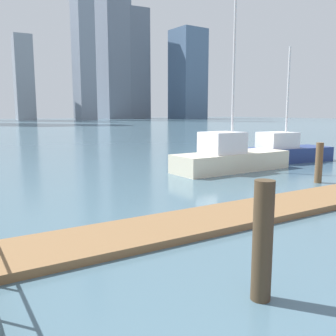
{
  "coord_description": "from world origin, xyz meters",
  "views": [
    {
      "loc": [
        -3.3,
        0.29,
        2.99
      ],
      "look_at": [
        1.67,
        8.39,
        1.53
      ],
      "focal_mm": 39.3,
      "sensor_mm": 36.0,
      "label": 1
    }
  ],
  "objects": [
    {
      "name": "skyline_tower_6",
      "position": [
        72.28,
        149.83,
        23.44
      ],
      "size": [
        10.14,
        9.8,
        46.88
      ],
      "primitive_type": "cube",
      "rotation": [
        0.0,
        0.0,
        -0.1
      ],
      "color": "slate",
      "rests_on": "ground_plane"
    },
    {
      "name": "dock_piling_2",
      "position": [
        0.86,
        4.23,
        0.98
      ],
      "size": [
        0.32,
        0.32,
        1.95
      ],
      "primitive_type": "cylinder",
      "color": "#473826",
      "rests_on": "ground_plane"
    },
    {
      "name": "skyline_tower_7",
      "position": [
        90.81,
        137.02,
        19.1
      ],
      "size": [
        12.99,
        13.8,
        38.2
      ],
      "primitive_type": "cube",
      "rotation": [
        0.0,
        0.0,
        0.05
      ],
      "color": "slate",
      "rests_on": "ground_plane"
    },
    {
      "name": "dock_piling_1",
      "position": [
        10.18,
        10.06,
        0.86
      ],
      "size": [
        0.3,
        0.3,
        1.71
      ],
      "primitive_type": "cylinder",
      "color": "brown",
      "rests_on": "ground_plane"
    },
    {
      "name": "skyline_tower_3",
      "position": [
        23.36,
        143.89,
        14.79
      ],
      "size": [
        7.22,
        13.27,
        29.58
      ],
      "primitive_type": "cube",
      "rotation": [
        0.0,
        0.0,
        -0.08
      ],
      "color": "#8C939E",
      "rests_on": "ground_plane"
    },
    {
      "name": "skyline_tower_5",
      "position": [
        62.1,
        151.74,
        26.75
      ],
      "size": [
        11.97,
        13.22,
        53.5
      ],
      "primitive_type": "cube",
      "rotation": [
        0.0,
        0.0,
        0.07
      ],
      "color": "slate",
      "rests_on": "ground_plane"
    },
    {
      "name": "moored_boat_3",
      "position": [
        9.13,
        14.54,
        0.71
      ],
      "size": [
        6.51,
        2.23,
        9.15
      ],
      "color": "beige",
      "rests_on": "ground_plane"
    },
    {
      "name": "floating_dock",
      "position": [
        3.96,
        7.93,
        0.09
      ],
      "size": [
        14.91,
        2.0,
        0.18
      ],
      "primitive_type": "cube",
      "color": "olive",
      "rests_on": "ground_plane"
    },
    {
      "name": "skyline_tower_4",
      "position": [
        42.25,
        132.74,
        38.86
      ],
      "size": [
        6.66,
        8.04,
        77.71
      ],
      "primitive_type": "cube",
      "rotation": [
        0.0,
        0.0,
        0.08
      ],
      "color": "gray",
      "rests_on": "ground_plane"
    },
    {
      "name": "ground_plane",
      "position": [
        0.0,
        20.0,
        0.0
      ],
      "size": [
        300.0,
        300.0,
        0.0
      ],
      "primitive_type": "plane",
      "color": "#476675"
    },
    {
      "name": "moored_boat_1",
      "position": [
        14.17,
        15.45,
        0.65
      ],
      "size": [
        6.11,
        2.64,
        6.74
      ],
      "color": "navy",
      "rests_on": "ground_plane"
    }
  ]
}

